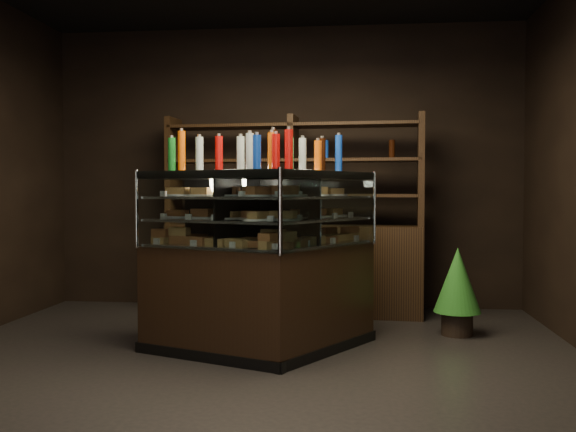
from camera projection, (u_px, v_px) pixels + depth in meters
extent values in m
plane|color=black|center=(246.00, 369.00, 4.49)|extent=(5.00, 5.00, 0.00)
cube|color=black|center=(285.00, 167.00, 6.92)|extent=(5.00, 0.02, 3.00)
cube|color=black|center=(104.00, 107.00, 1.95)|extent=(5.00, 0.02, 3.00)
cube|color=black|center=(299.00, 298.00, 5.02)|extent=(1.19, 1.39, 0.82)
cube|color=black|center=(298.00, 344.00, 5.04)|extent=(1.23, 1.44, 0.08)
cube|color=black|center=(299.00, 175.00, 4.99)|extent=(1.19, 1.39, 0.06)
cube|color=silver|center=(299.00, 244.00, 5.01)|extent=(1.12, 1.33, 0.02)
cube|color=silver|center=(299.00, 220.00, 5.00)|extent=(1.12, 1.33, 0.02)
cube|color=silver|center=(299.00, 197.00, 4.99)|extent=(1.12, 1.33, 0.02)
cube|color=white|center=(333.00, 209.00, 4.80)|extent=(0.66, 1.07, 0.58)
cylinder|color=silver|center=(374.00, 208.00, 5.30)|extent=(0.03, 0.03, 0.60)
cylinder|color=silver|center=(280.00, 211.00, 4.31)|extent=(0.03, 0.03, 0.60)
cube|color=black|center=(228.00, 300.00, 4.91)|extent=(1.39, 1.05, 0.82)
cube|color=black|center=(228.00, 348.00, 4.92)|extent=(1.44, 1.08, 0.08)
cube|color=black|center=(228.00, 175.00, 4.87)|extent=(1.39, 1.05, 0.06)
cube|color=silver|center=(228.00, 246.00, 4.89)|extent=(1.33, 0.98, 0.02)
cube|color=silver|center=(228.00, 220.00, 4.88)|extent=(1.33, 0.98, 0.02)
cube|color=silver|center=(228.00, 198.00, 4.88)|extent=(1.33, 0.98, 0.02)
cube|color=white|center=(203.00, 210.00, 4.60)|extent=(1.16, 0.47, 0.58)
cylinder|color=silver|center=(280.00, 211.00, 4.31)|extent=(0.03, 0.03, 0.60)
cylinder|color=silver|center=(137.00, 209.00, 4.90)|extent=(0.03, 0.03, 0.60)
cube|color=#AF6E3F|center=(258.00, 244.00, 4.57)|extent=(0.17, 0.20, 0.06)
cube|color=#AF6E3F|center=(273.00, 242.00, 4.71)|extent=(0.17, 0.20, 0.06)
cube|color=#AF6E3F|center=(288.00, 241.00, 4.85)|extent=(0.17, 0.20, 0.06)
cube|color=#AF6E3F|center=(302.00, 240.00, 4.99)|extent=(0.17, 0.20, 0.06)
cube|color=#AF6E3F|center=(315.00, 238.00, 5.13)|extent=(0.17, 0.20, 0.06)
cube|color=#AF6E3F|center=(327.00, 237.00, 5.26)|extent=(0.17, 0.20, 0.06)
cube|color=#AF6E3F|center=(339.00, 236.00, 5.40)|extent=(0.17, 0.20, 0.06)
cylinder|color=white|center=(259.00, 220.00, 4.62)|extent=(0.24, 0.24, 0.02)
cube|color=#AF6E3F|center=(259.00, 215.00, 4.62)|extent=(0.16, 0.19, 0.05)
cylinder|color=white|center=(280.00, 218.00, 4.81)|extent=(0.24, 0.24, 0.02)
cube|color=#AF6E3F|center=(280.00, 214.00, 4.81)|extent=(0.16, 0.19, 0.05)
cylinder|color=white|center=(299.00, 217.00, 5.00)|extent=(0.24, 0.24, 0.02)
cube|color=#AF6E3F|center=(299.00, 213.00, 5.00)|extent=(0.16, 0.19, 0.05)
cylinder|color=white|center=(316.00, 216.00, 5.19)|extent=(0.24, 0.24, 0.02)
cube|color=#AF6E3F|center=(316.00, 212.00, 5.19)|extent=(0.16, 0.19, 0.05)
cylinder|color=white|center=(332.00, 216.00, 5.38)|extent=(0.24, 0.24, 0.02)
cube|color=#AF6E3F|center=(332.00, 211.00, 5.37)|extent=(0.16, 0.19, 0.05)
cylinder|color=white|center=(259.00, 196.00, 4.62)|extent=(0.24, 0.24, 0.02)
cube|color=#AF6E3F|center=(259.00, 191.00, 4.62)|extent=(0.16, 0.19, 0.05)
cylinder|color=white|center=(280.00, 195.00, 4.80)|extent=(0.24, 0.24, 0.02)
cube|color=#AF6E3F|center=(280.00, 191.00, 4.80)|extent=(0.16, 0.19, 0.05)
cylinder|color=white|center=(299.00, 195.00, 4.99)|extent=(0.24, 0.24, 0.02)
cube|color=#AF6E3F|center=(299.00, 191.00, 4.99)|extent=(0.16, 0.19, 0.05)
cylinder|color=white|center=(316.00, 195.00, 5.18)|extent=(0.24, 0.24, 0.02)
cube|color=#AF6E3F|center=(316.00, 191.00, 5.18)|extent=(0.16, 0.19, 0.05)
cylinder|color=white|center=(333.00, 195.00, 5.37)|extent=(0.24, 0.24, 0.02)
cube|color=#AF6E3F|center=(333.00, 191.00, 5.37)|extent=(0.16, 0.19, 0.05)
cube|color=#AF6E3F|center=(171.00, 238.00, 5.11)|extent=(0.20, 0.15, 0.06)
cube|color=#AF6E3F|center=(188.00, 239.00, 5.03)|extent=(0.20, 0.15, 0.06)
cube|color=#AF6E3F|center=(207.00, 240.00, 4.94)|extent=(0.20, 0.15, 0.06)
cube|color=#AF6E3F|center=(226.00, 241.00, 4.86)|extent=(0.20, 0.15, 0.06)
cube|color=#AF6E3F|center=(245.00, 242.00, 4.78)|extent=(0.20, 0.15, 0.06)
cube|color=#AF6E3F|center=(266.00, 243.00, 4.70)|extent=(0.20, 0.15, 0.06)
cube|color=#AF6E3F|center=(287.00, 244.00, 4.62)|extent=(0.20, 0.15, 0.06)
cylinder|color=white|center=(178.00, 217.00, 5.11)|extent=(0.24, 0.24, 0.02)
cube|color=#AF6E3F|center=(178.00, 213.00, 5.10)|extent=(0.19, 0.14, 0.05)
cylinder|color=white|center=(202.00, 217.00, 4.99)|extent=(0.24, 0.24, 0.02)
cube|color=#AF6E3F|center=(202.00, 213.00, 4.99)|extent=(0.19, 0.14, 0.05)
cylinder|color=white|center=(228.00, 218.00, 4.88)|extent=(0.24, 0.24, 0.02)
cube|color=#AF6E3F|center=(228.00, 214.00, 4.88)|extent=(0.19, 0.14, 0.05)
cylinder|color=white|center=(255.00, 219.00, 4.77)|extent=(0.24, 0.24, 0.02)
cube|color=#AF6E3F|center=(255.00, 214.00, 4.77)|extent=(0.19, 0.14, 0.05)
cylinder|color=white|center=(283.00, 219.00, 4.66)|extent=(0.24, 0.24, 0.02)
cube|color=#AF6E3F|center=(283.00, 215.00, 4.66)|extent=(0.19, 0.14, 0.05)
cylinder|color=white|center=(178.00, 195.00, 5.10)|extent=(0.24, 0.24, 0.02)
cube|color=#AF6E3F|center=(178.00, 191.00, 5.10)|extent=(0.19, 0.14, 0.05)
cylinder|color=white|center=(202.00, 195.00, 4.99)|extent=(0.24, 0.24, 0.02)
cube|color=#AF6E3F|center=(202.00, 191.00, 4.99)|extent=(0.19, 0.14, 0.05)
cylinder|color=white|center=(228.00, 195.00, 4.88)|extent=(0.24, 0.24, 0.02)
cube|color=#AF6E3F|center=(228.00, 191.00, 4.87)|extent=(0.19, 0.14, 0.05)
cylinder|color=white|center=(255.00, 195.00, 4.76)|extent=(0.24, 0.24, 0.02)
cube|color=#AF6E3F|center=(255.00, 191.00, 4.76)|extent=(0.19, 0.14, 0.05)
cylinder|color=white|center=(283.00, 196.00, 4.65)|extent=(0.24, 0.24, 0.02)
cube|color=#AF6E3F|center=(283.00, 191.00, 4.65)|extent=(0.19, 0.14, 0.05)
cylinder|color=silver|center=(254.00, 150.00, 4.56)|extent=(0.06, 0.06, 0.28)
cylinder|color=silver|center=(254.00, 129.00, 4.56)|extent=(0.03, 0.03, 0.02)
cylinder|color=#147223|center=(268.00, 151.00, 4.68)|extent=(0.06, 0.06, 0.28)
cylinder|color=silver|center=(268.00, 131.00, 4.68)|extent=(0.03, 0.03, 0.02)
cylinder|color=#D8590A|center=(281.00, 152.00, 4.80)|extent=(0.06, 0.06, 0.28)
cylinder|color=silver|center=(281.00, 132.00, 4.80)|extent=(0.03, 0.03, 0.02)
cylinder|color=black|center=(293.00, 153.00, 4.92)|extent=(0.06, 0.06, 0.28)
cylinder|color=silver|center=(293.00, 134.00, 4.91)|extent=(0.03, 0.03, 0.02)
cylinder|color=#B20C0A|center=(304.00, 154.00, 5.04)|extent=(0.06, 0.06, 0.28)
cylinder|color=silver|center=(304.00, 135.00, 5.03)|extent=(0.03, 0.03, 0.02)
cylinder|color=yellow|center=(315.00, 155.00, 5.16)|extent=(0.06, 0.06, 0.28)
cylinder|color=silver|center=(315.00, 136.00, 5.15)|extent=(0.03, 0.03, 0.02)
cylinder|color=#0F38B2|center=(326.00, 156.00, 5.28)|extent=(0.06, 0.06, 0.28)
cylinder|color=silver|center=(326.00, 137.00, 5.27)|extent=(0.03, 0.03, 0.02)
cylinder|color=silver|center=(336.00, 156.00, 5.40)|extent=(0.06, 0.06, 0.28)
cylinder|color=silver|center=(336.00, 139.00, 5.39)|extent=(0.03, 0.03, 0.02)
cylinder|color=silver|center=(172.00, 154.00, 5.11)|extent=(0.06, 0.06, 0.28)
cylinder|color=silver|center=(172.00, 136.00, 5.10)|extent=(0.03, 0.03, 0.02)
cylinder|color=#147223|center=(188.00, 154.00, 5.04)|extent=(0.06, 0.06, 0.28)
cylinder|color=silver|center=(188.00, 135.00, 5.03)|extent=(0.03, 0.03, 0.02)
cylinder|color=#D8590A|center=(203.00, 153.00, 4.97)|extent=(0.06, 0.06, 0.28)
cylinder|color=silver|center=(203.00, 134.00, 4.96)|extent=(0.03, 0.03, 0.02)
cylinder|color=black|center=(219.00, 153.00, 4.90)|extent=(0.06, 0.06, 0.28)
cylinder|color=silver|center=(219.00, 133.00, 4.89)|extent=(0.03, 0.03, 0.02)
cylinder|color=#B20C0A|center=(236.00, 152.00, 4.83)|extent=(0.06, 0.06, 0.28)
cylinder|color=silver|center=(236.00, 132.00, 4.82)|extent=(0.03, 0.03, 0.02)
cylinder|color=yellow|center=(253.00, 152.00, 4.76)|extent=(0.06, 0.06, 0.28)
cylinder|color=silver|center=(253.00, 132.00, 4.75)|extent=(0.03, 0.03, 0.02)
cylinder|color=#0F38B2|center=(271.00, 151.00, 4.69)|extent=(0.06, 0.06, 0.28)
cylinder|color=silver|center=(271.00, 131.00, 4.68)|extent=(0.03, 0.03, 0.02)
cylinder|color=silver|center=(289.00, 151.00, 4.62)|extent=(0.06, 0.06, 0.28)
cylinder|color=silver|center=(289.00, 130.00, 4.61)|extent=(0.03, 0.03, 0.02)
cylinder|color=black|center=(457.00, 324.00, 5.53)|extent=(0.27, 0.27, 0.20)
cone|color=#1A5217|center=(457.00, 280.00, 5.51)|extent=(0.40, 0.40, 0.56)
cone|color=#1A5217|center=(458.00, 258.00, 5.51)|extent=(0.31, 0.31, 0.39)
cube|color=black|center=(293.00, 269.00, 6.50)|extent=(2.61, 0.59, 0.90)
cube|color=black|center=(174.00, 171.00, 6.68)|extent=(0.09, 0.38, 1.10)
cube|color=black|center=(293.00, 171.00, 6.46)|extent=(0.09, 0.38, 1.10)
cube|color=black|center=(421.00, 170.00, 6.24)|extent=(0.09, 0.38, 1.10)
cube|color=black|center=(293.00, 195.00, 6.47)|extent=(2.55, 0.55, 0.03)
cube|color=black|center=(293.00, 161.00, 6.45)|extent=(2.55, 0.55, 0.03)
cube|color=black|center=(293.00, 126.00, 6.44)|extent=(2.55, 0.55, 0.03)
cylinder|color=silver|center=(200.00, 183.00, 6.63)|extent=(0.06, 0.06, 0.22)
cylinder|color=#147223|center=(261.00, 183.00, 6.52)|extent=(0.06, 0.06, 0.22)
cylinder|color=#D8590A|center=(325.00, 183.00, 6.41)|extent=(0.06, 0.06, 0.22)
cylinder|color=black|center=(392.00, 183.00, 6.29)|extent=(0.06, 0.06, 0.22)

